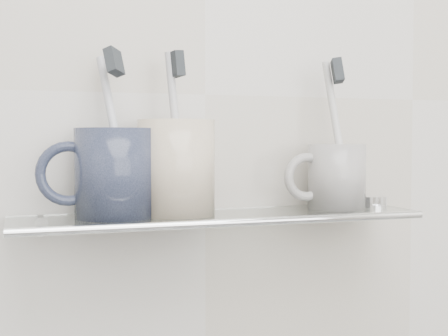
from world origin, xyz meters
name	(u,v)px	position (x,y,z in m)	size (l,w,h in m)	color
wall_back	(205,95)	(0.00, 1.10, 1.25)	(2.50, 2.50, 0.00)	beige
shelf_glass	(220,217)	(0.00, 1.04, 1.10)	(0.50, 0.12, 0.01)	silver
shelf_rail	(235,223)	(0.00, 0.98, 1.10)	(0.01, 0.01, 0.50)	silver
bracket_left	(41,228)	(-0.21, 1.09, 1.09)	(0.02, 0.02, 0.03)	silver
bracket_right	(351,215)	(0.21, 1.09, 1.09)	(0.02, 0.02, 0.03)	silver
mug_left	(115,173)	(-0.13, 1.04, 1.15)	(0.09, 0.09, 0.10)	black
mug_left_handle	(69,174)	(-0.18, 1.04, 1.15)	(0.07, 0.07, 0.01)	black
toothbrush_left	(115,131)	(-0.13, 1.04, 1.20)	(0.01, 0.01, 0.19)	silver
bristles_left	(114,62)	(-0.13, 1.04, 1.28)	(0.01, 0.02, 0.03)	#25292D
mug_center	(176,167)	(-0.05, 1.04, 1.16)	(0.09, 0.09, 0.11)	beige
mug_center_handle	(133,168)	(-0.11, 1.04, 1.16)	(0.08, 0.08, 0.01)	beige
toothbrush_center	(176,131)	(-0.05, 1.04, 1.20)	(0.01, 0.01, 0.19)	#B3B3B8
bristles_center	(176,64)	(-0.05, 1.04, 1.28)	(0.01, 0.02, 0.03)	#25292D
mug_right	(337,176)	(0.16, 1.04, 1.14)	(0.08, 0.08, 0.09)	white
mug_right_handle	(307,177)	(0.12, 1.04, 1.14)	(0.06, 0.06, 0.01)	white
toothbrush_right	(337,132)	(0.16, 1.04, 1.20)	(0.01, 0.01, 0.19)	beige
bristles_right	(338,71)	(0.16, 1.04, 1.28)	(0.01, 0.02, 0.03)	#25292D
chrome_cap	(373,202)	(0.22, 1.04, 1.11)	(0.04, 0.04, 0.01)	silver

